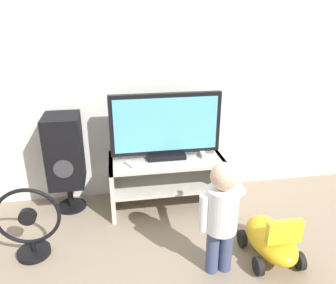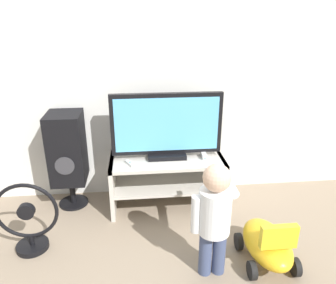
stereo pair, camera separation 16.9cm
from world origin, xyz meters
name	(u,v)px [view 2 (the right image)]	position (x,y,z in m)	size (l,w,h in m)	color
ground_plane	(170,219)	(0.00, 0.00, 0.00)	(16.00, 16.00, 0.00)	gray
wall_back	(163,60)	(0.00, 0.56, 1.30)	(10.00, 0.06, 2.60)	silver
tv_stand	(167,174)	(0.00, 0.24, 0.32)	(1.02, 0.48, 0.48)	beige
television	(167,127)	(0.00, 0.26, 0.77)	(0.97, 0.20, 0.58)	black
game_console	(203,154)	(0.33, 0.23, 0.51)	(0.04, 0.16, 0.04)	white
remote_primary	(130,164)	(-0.33, 0.13, 0.50)	(0.09, 0.13, 0.03)	white
child	(215,211)	(0.23, -0.64, 0.49)	(0.32, 0.47, 0.83)	#3F4C72
speaker_tower	(67,150)	(-0.88, 0.34, 0.56)	(0.30, 0.35, 0.89)	black
floor_fan	(28,221)	(-1.09, -0.27, 0.25)	(0.47, 0.24, 0.57)	black
ride_on_toy	(267,244)	(0.64, -0.60, 0.16)	(0.35, 0.55, 0.42)	gold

